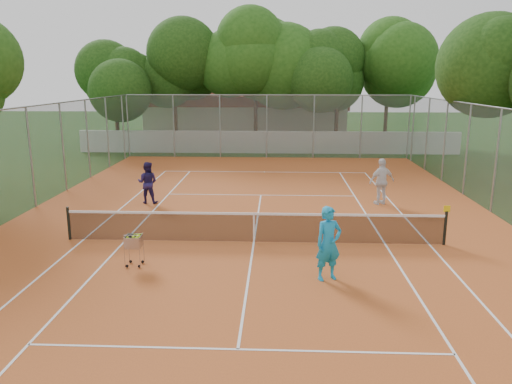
{
  "coord_description": "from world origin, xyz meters",
  "views": [
    {
      "loc": [
        0.73,
        -15.02,
        5.14
      ],
      "look_at": [
        0.0,
        1.5,
        1.3
      ],
      "focal_mm": 35.0,
      "sensor_mm": 36.0,
      "label": 1
    }
  ],
  "objects_px": {
    "tennis_net": "(254,227)",
    "player_far_right": "(382,181)",
    "clubhouse": "(247,111)",
    "player_near": "(329,243)",
    "ball_hopper": "(134,249)",
    "player_far_left": "(148,183)"
  },
  "relations": [
    {
      "from": "clubhouse",
      "to": "player_far_left",
      "type": "relative_size",
      "value": 9.53
    },
    {
      "from": "clubhouse",
      "to": "player_near",
      "type": "height_order",
      "value": "clubhouse"
    },
    {
      "from": "player_near",
      "to": "ball_hopper",
      "type": "height_order",
      "value": "player_near"
    },
    {
      "from": "clubhouse",
      "to": "player_near",
      "type": "distance_m",
      "value": 32.16
    },
    {
      "from": "tennis_net",
      "to": "clubhouse",
      "type": "relative_size",
      "value": 0.72
    },
    {
      "from": "clubhouse",
      "to": "player_far_left",
      "type": "distance_m",
      "value": 24.35
    },
    {
      "from": "player_near",
      "to": "clubhouse",
      "type": "bearing_deg",
      "value": 74.25
    },
    {
      "from": "player_far_right",
      "to": "ball_hopper",
      "type": "relative_size",
      "value": 2.01
    },
    {
      "from": "player_far_left",
      "to": "clubhouse",
      "type": "bearing_deg",
      "value": -92.2
    },
    {
      "from": "player_far_left",
      "to": "player_far_right",
      "type": "height_order",
      "value": "player_far_right"
    },
    {
      "from": "tennis_net",
      "to": "ball_hopper",
      "type": "relative_size",
      "value": 12.52
    },
    {
      "from": "player_near",
      "to": "ball_hopper",
      "type": "xyz_separation_m",
      "value": [
        -5.25,
        0.71,
        -0.49
      ]
    },
    {
      "from": "player_near",
      "to": "player_far_left",
      "type": "relative_size",
      "value": 1.12
    },
    {
      "from": "tennis_net",
      "to": "player_far_right",
      "type": "distance_m",
      "value": 7.09
    },
    {
      "from": "ball_hopper",
      "to": "player_far_left",
      "type": "bearing_deg",
      "value": 126.24
    },
    {
      "from": "player_near",
      "to": "player_far_left",
      "type": "bearing_deg",
      "value": 107.88
    },
    {
      "from": "player_near",
      "to": "tennis_net",
      "type": "bearing_deg",
      "value": 102.42
    },
    {
      "from": "player_far_left",
      "to": "ball_hopper",
      "type": "distance_m",
      "value": 7.14
    },
    {
      "from": "tennis_net",
      "to": "player_far_right",
      "type": "bearing_deg",
      "value": 45.34
    },
    {
      "from": "tennis_net",
      "to": "ball_hopper",
      "type": "bearing_deg",
      "value": -145.92
    },
    {
      "from": "clubhouse",
      "to": "ball_hopper",
      "type": "xyz_separation_m",
      "value": [
        -1.2,
        -31.17,
        -1.71
      ]
    },
    {
      "from": "player_far_left",
      "to": "player_far_right",
      "type": "relative_size",
      "value": 0.9
    }
  ]
}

